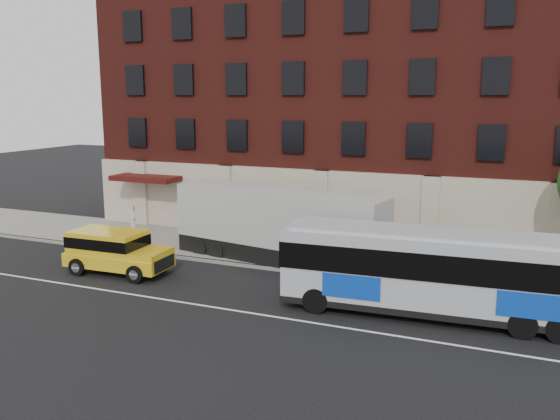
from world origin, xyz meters
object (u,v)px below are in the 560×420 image
at_px(yellow_suv, 114,249).
at_px(shipping_container, 278,228).
at_px(sign_pole, 134,226).
at_px(city_bus, 443,271).

bearing_deg(yellow_suv, shipping_container, 33.95).
xyz_separation_m(yellow_suv, shipping_container, (6.52, 4.39, 0.69)).
xyz_separation_m(sign_pole, shipping_container, (7.86, 1.01, 0.38)).
bearing_deg(yellow_suv, city_bus, 0.58).
distance_m(sign_pole, yellow_suv, 3.65).
xyz_separation_m(sign_pole, city_bus, (16.33, -3.23, 0.37)).
xyz_separation_m(sign_pole, yellow_suv, (1.34, -3.38, -0.31)).
distance_m(sign_pole, shipping_container, 7.93).
height_order(yellow_suv, shipping_container, shipping_container).
xyz_separation_m(city_bus, yellow_suv, (-14.99, -0.15, -0.68)).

